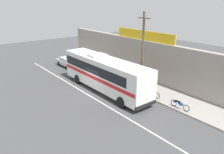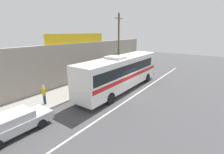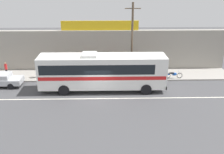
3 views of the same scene
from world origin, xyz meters
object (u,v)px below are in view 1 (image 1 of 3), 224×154
object	(u,v)px
intercity_bus	(104,72)
parked_car	(68,62)
motorcycle_purple	(180,104)
pedestrian_far_left	(142,77)
motorcycle_red	(152,92)
utility_pole	(142,53)
pedestrian_by_curb	(92,62)
pedestrian_near_shop	(83,57)

from	to	relation	value
intercity_bus	parked_car	size ratio (longest dim) A/B	2.78
parked_car	motorcycle_purple	world-z (taller)	parked_car
pedestrian_far_left	intercity_bus	bearing A→B (deg)	-115.45
motorcycle_red	pedestrian_far_left	bearing A→B (deg)	155.88
intercity_bus	pedestrian_far_left	size ratio (longest dim) A/B	7.13
pedestrian_far_left	motorcycle_red	bearing A→B (deg)	-24.12
motorcycle_purple	pedestrian_far_left	world-z (taller)	pedestrian_far_left
parked_car	utility_pole	world-z (taller)	utility_pole
intercity_bus	pedestrian_by_curb	distance (m)	7.86
pedestrian_far_left	motorcycle_purple	bearing A→B (deg)	-12.13
intercity_bus	pedestrian_near_shop	xyz separation A→B (m)	(-10.80, 3.81, -1.02)
motorcycle_red	pedestrian_near_shop	distance (m)	15.34
pedestrian_by_curb	pedestrian_far_left	world-z (taller)	pedestrian_far_left
pedestrian_by_curb	pedestrian_far_left	bearing A→B (deg)	4.37
pedestrian_near_shop	pedestrian_by_curb	bearing A→B (deg)	-9.85
intercity_bus	parked_car	xyz separation A→B (m)	(-10.49, 1.12, -1.33)
intercity_bus	motorcycle_red	distance (m)	5.43
parked_car	motorcycle_red	bearing A→B (deg)	5.87
motorcycle_purple	pedestrian_by_curb	size ratio (longest dim) A/B	1.16
utility_pole	pedestrian_far_left	xyz separation A→B (m)	(-1.32, 1.42, -3.19)
intercity_bus	pedestrian_near_shop	world-z (taller)	intercity_bus
parked_car	pedestrian_by_curb	world-z (taller)	pedestrian_by_curb
intercity_bus	pedestrian_far_left	bearing A→B (deg)	64.55
intercity_bus	motorcycle_purple	xyz separation A→B (m)	(7.84, 2.56, -1.50)
pedestrian_by_curb	pedestrian_near_shop	distance (m)	3.72
utility_pole	pedestrian_near_shop	xyz separation A→B (m)	(-13.95, 1.37, -3.30)
intercity_bus	pedestrian_by_curb	world-z (taller)	intercity_bus
motorcycle_purple	motorcycle_red	distance (m)	3.35
utility_pole	motorcycle_red	distance (m)	4.02
pedestrian_by_curb	motorcycle_red	bearing A→B (deg)	-2.49
motorcycle_red	pedestrian_by_curb	world-z (taller)	pedestrian_by_curb
pedestrian_near_shop	pedestrian_far_left	size ratio (longest dim) A/B	0.91
parked_car	motorcycle_purple	bearing A→B (deg)	4.49
motorcycle_red	pedestrian_far_left	size ratio (longest dim) A/B	1.12
motorcycle_purple	motorcycle_red	world-z (taller)	same
motorcycle_purple	pedestrian_far_left	size ratio (longest dim) A/B	1.13
parked_car	pedestrian_near_shop	world-z (taller)	pedestrian_near_shop
parked_car	pedestrian_by_curb	distance (m)	3.95
parked_car	pedestrian_by_curb	xyz separation A→B (m)	(3.36, 2.05, 0.37)
motorcycle_red	pedestrian_near_shop	bearing A→B (deg)	175.73
utility_pole	pedestrian_by_curb	size ratio (longest dim) A/B	4.86
pedestrian_near_shop	motorcycle_red	bearing A→B (deg)	-4.27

